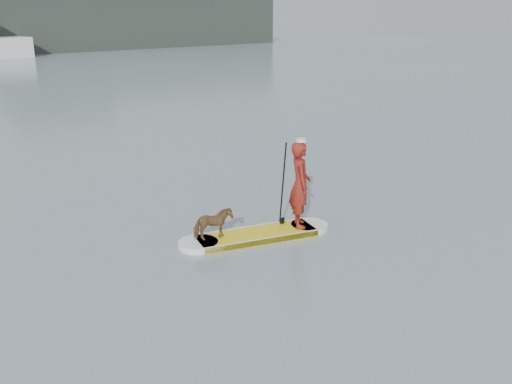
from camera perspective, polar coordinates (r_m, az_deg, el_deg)
ground at (r=10.62m, az=-7.33°, el=-7.64°), size 140.00×140.00×0.00m
paddleboard at (r=11.86m, az=0.00°, el=-4.32°), size 3.20×1.50×0.12m
paddler at (r=11.93m, az=4.43°, el=0.74°), size 0.73×0.80×1.83m
white_cap at (r=11.68m, az=4.54°, el=5.19°), size 0.22×0.22×0.07m
dog at (r=11.41m, az=-4.32°, el=-3.22°), size 0.83×0.54×0.65m
paddle at (r=12.08m, az=2.69°, el=-0.19°), size 0.12×0.30×2.00m
shore_building_east at (r=66.30m, az=-19.60°, el=16.65°), size 10.00×4.00×8.00m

